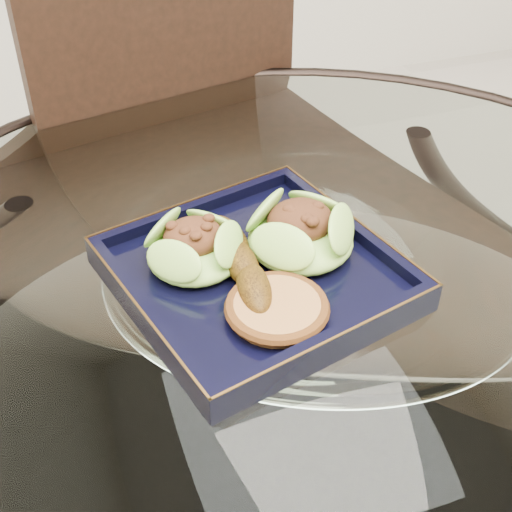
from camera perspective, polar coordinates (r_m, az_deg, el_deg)
name	(u,v)px	position (r m, az deg, el deg)	size (l,w,h in m)	color
dining_table	(306,396)	(0.87, 4.06, -11.12)	(1.13, 1.13, 0.77)	white
dining_chair	(212,220)	(1.15, -3.54, 2.92)	(0.54, 0.54, 1.06)	black
navy_plate	(256,278)	(0.76, 0.00, -1.77)	(0.27, 0.27, 0.02)	black
lettuce_wrap_left	(195,250)	(0.75, -4.93, 0.52)	(0.10, 0.10, 0.04)	#64A42F
lettuce_wrap_right	(301,235)	(0.77, 3.59, 1.71)	(0.11, 0.11, 0.04)	#6FA02E
roasted_plantain	(241,262)	(0.74, -1.24, -0.47)	(0.16, 0.03, 0.03)	#5C3909
crumb_patty	(277,310)	(0.69, 1.69, -4.30)	(0.09, 0.09, 0.02)	#A96D38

